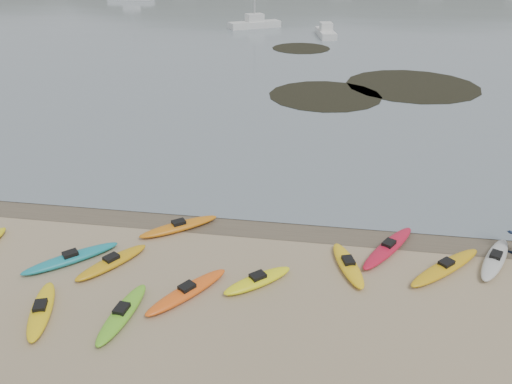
# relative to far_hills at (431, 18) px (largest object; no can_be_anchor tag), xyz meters

# --- Properties ---
(ground) EXTENTS (600.00, 600.00, 0.00)m
(ground) POSITION_rel_far_hills_xyz_m (-39.38, -193.97, 15.93)
(ground) COLOR tan
(ground) RESTS_ON ground
(wet_sand) EXTENTS (60.00, 60.00, 0.00)m
(wet_sand) POSITION_rel_far_hills_xyz_m (-39.38, -194.27, 15.93)
(wet_sand) COLOR brown
(wet_sand) RESTS_ON ground
(kayaks) EXTENTS (22.14, 9.27, 0.34)m
(kayaks) POSITION_rel_far_hills_xyz_m (-39.92, -197.81, 16.10)
(kayaks) COLOR teal
(kayaks) RESTS_ON ground
(kelp_mats) EXTENTS (19.91, 27.53, 0.04)m
(kelp_mats) POSITION_rel_far_hills_xyz_m (-33.80, -167.39, 15.96)
(kelp_mats) COLOR black
(kelp_mats) RESTS_ON water
(moored_boats) EXTENTS (106.88, 71.07, 1.36)m
(moored_boats) POSITION_rel_far_hills_xyz_m (-36.75, -114.22, 16.51)
(moored_boats) COLOR silver
(moored_boats) RESTS_ON ground
(far_hills) EXTENTS (550.00, 135.00, 80.00)m
(far_hills) POSITION_rel_far_hills_xyz_m (0.00, 0.00, 0.00)
(far_hills) COLOR #384235
(far_hills) RESTS_ON ground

